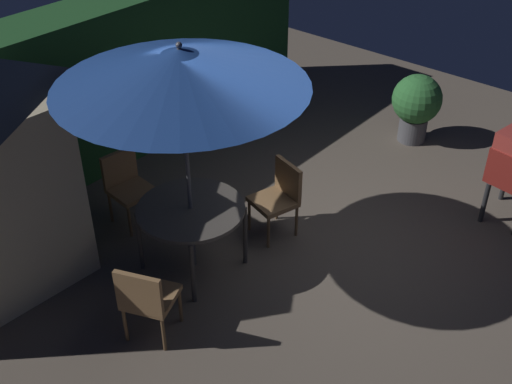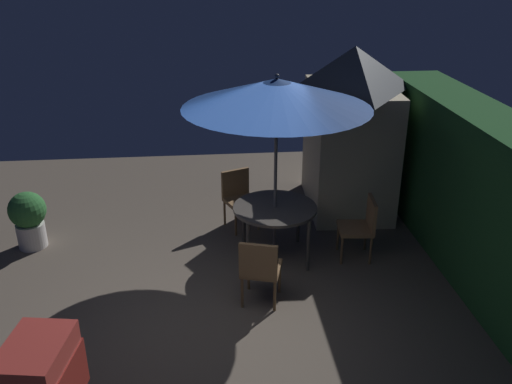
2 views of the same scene
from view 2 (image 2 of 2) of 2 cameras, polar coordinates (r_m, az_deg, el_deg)
name	(u,v)px [view 2 (image 2 of 2)]	position (r m, az deg, el deg)	size (l,w,h in m)	color
ground_plane	(215,307)	(6.86, -4.27, -11.90)	(11.00, 11.00, 0.00)	brown
hedge_backdrop	(504,217)	(7.22, 24.46, -2.36)	(6.76, 0.84, 2.15)	#1E4C23
garden_shed	(350,129)	(9.03, 9.81, 6.55)	(2.03, 1.42, 2.68)	#C6B793
patio_table	(275,211)	(7.52, 1.99, -2.01)	(1.16, 1.16, 0.79)	#47423D
patio_umbrella	(277,93)	(6.96, 2.19, 10.26)	(2.43, 2.43, 2.61)	#4C4C51
bbq_grill	(40,380)	(4.95, -21.63, -17.76)	(0.77, 0.60, 1.20)	maroon
chair_near_shed	(239,195)	(8.50, -1.80, -0.31)	(0.61, 0.60, 0.90)	olive
chair_far_side	(260,267)	(6.62, 0.43, -7.87)	(0.57, 0.57, 0.90)	olive
chair_toward_hedge	(362,224)	(7.74, 10.99, -3.31)	(0.50, 0.51, 0.90)	olive
potted_plant_by_shed	(28,217)	(8.55, -22.69, -2.45)	(0.53, 0.53, 0.86)	silver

